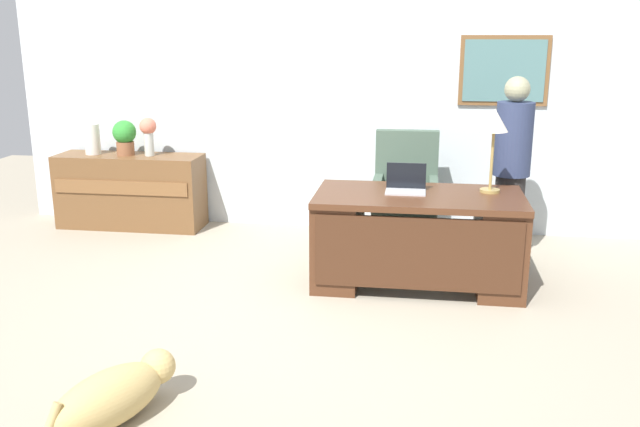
# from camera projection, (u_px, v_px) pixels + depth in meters

# --- Properties ---
(ground_plane) EXTENTS (12.00, 12.00, 0.00)m
(ground_plane) POSITION_uv_depth(u_px,v_px,m) (306.00, 326.00, 4.82)
(ground_plane) COLOR #9E937F
(back_wall) EXTENTS (7.00, 0.16, 2.70)m
(back_wall) POSITION_uv_depth(u_px,v_px,m) (349.00, 98.00, 6.94)
(back_wall) COLOR silver
(back_wall) RESTS_ON ground_plane
(desk) EXTENTS (1.66, 0.88, 0.76)m
(desk) POSITION_uv_depth(u_px,v_px,m) (418.00, 237.00, 5.51)
(desk) COLOR #4C2B19
(desk) RESTS_ON ground_plane
(credenza) EXTENTS (1.52, 0.50, 0.77)m
(credenza) POSITION_uv_depth(u_px,v_px,m) (131.00, 191.00, 7.18)
(credenza) COLOR brown
(credenza) RESTS_ON ground_plane
(armchair) EXTENTS (0.60, 0.59, 1.10)m
(armchair) POSITION_uv_depth(u_px,v_px,m) (405.00, 196.00, 6.51)
(armchair) COLOR #475B4C
(armchair) RESTS_ON ground_plane
(person_standing) EXTENTS (0.32, 0.32, 1.65)m
(person_standing) POSITION_uv_depth(u_px,v_px,m) (511.00, 169.00, 5.98)
(person_standing) COLOR #262323
(person_standing) RESTS_ON ground_plane
(dog_lying) EXTENTS (0.58, 0.79, 0.30)m
(dog_lying) POSITION_uv_depth(u_px,v_px,m) (114.00, 395.00, 3.61)
(dog_lying) COLOR tan
(dog_lying) RESTS_ON ground_plane
(laptop) EXTENTS (0.32, 0.22, 0.22)m
(laptop) POSITION_uv_depth(u_px,v_px,m) (406.00, 185.00, 5.52)
(laptop) COLOR #B2B5BA
(laptop) RESTS_ON desk
(desk_lamp) EXTENTS (0.22, 0.22, 0.67)m
(desk_lamp) POSITION_uv_depth(u_px,v_px,m) (494.00, 126.00, 5.37)
(desk_lamp) COLOR #9E8447
(desk_lamp) RESTS_ON desk
(vase_with_flowers) EXTENTS (0.17, 0.17, 0.39)m
(vase_with_flowers) POSITION_uv_depth(u_px,v_px,m) (148.00, 132.00, 6.99)
(vase_with_flowers) COLOR silver
(vase_with_flowers) RESTS_ON credenza
(vase_empty) EXTENTS (0.16, 0.16, 0.32)m
(vase_empty) POSITION_uv_depth(u_px,v_px,m) (92.00, 139.00, 7.10)
(vase_empty) COLOR silver
(vase_empty) RESTS_ON credenza
(potted_plant) EXTENTS (0.24, 0.24, 0.36)m
(potted_plant) POSITION_uv_depth(u_px,v_px,m) (125.00, 136.00, 7.03)
(potted_plant) COLOR brown
(potted_plant) RESTS_ON credenza
(dog_toy_plush) EXTENTS (0.15, 0.13, 0.05)m
(dog_toy_plush) POSITION_uv_depth(u_px,v_px,m) (105.00, 379.00, 4.04)
(dog_toy_plush) COLOR #E53F33
(dog_toy_plush) RESTS_ON ground_plane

